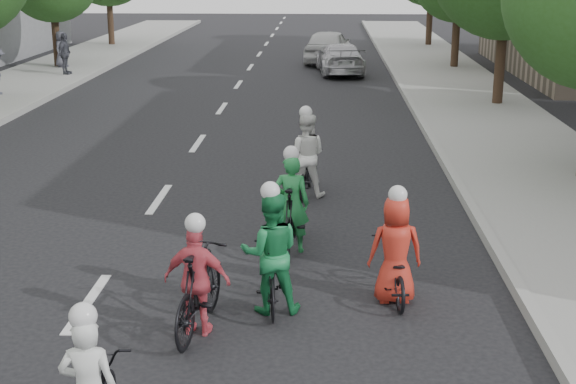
# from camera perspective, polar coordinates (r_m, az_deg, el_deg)

# --- Properties ---
(ground) EXTENTS (120.00, 120.00, 0.00)m
(ground) POSITION_cam_1_polar(r_m,az_deg,el_deg) (11.59, -14.06, -7.67)
(ground) COLOR black
(ground) RESTS_ON ground
(sidewalk_right) EXTENTS (4.00, 80.00, 0.15)m
(sidewalk_right) POSITION_cam_1_polar(r_m,az_deg,el_deg) (21.17, 15.52, 3.33)
(sidewalk_right) COLOR gray
(sidewalk_right) RESTS_ON ground
(curb_right) EXTENTS (0.18, 80.00, 0.18)m
(curb_right) POSITION_cam_1_polar(r_m,az_deg,el_deg) (20.82, 10.28, 3.50)
(curb_right) COLOR #999993
(curb_right) RESTS_ON ground
(cyclist_0) EXTENTS (0.88, 1.70, 1.83)m
(cyclist_0) POSITION_cam_1_polar(r_m,az_deg,el_deg) (16.07, 1.25, 2.05)
(cyclist_0) COLOR black
(cyclist_0) RESTS_ON ground
(cyclist_2) EXTENTS (0.66, 1.90, 1.76)m
(cyclist_2) POSITION_cam_1_polar(r_m,az_deg,el_deg) (13.04, 0.24, -1.46)
(cyclist_2) COLOR black
(cyclist_2) RESTS_ON ground
(cyclist_3) EXTENTS (0.90, 1.94, 1.62)m
(cyclist_3) POSITION_cam_1_polar(r_m,az_deg,el_deg) (10.28, -6.40, -6.67)
(cyclist_3) COLOR black
(cyclist_3) RESTS_ON ground
(cyclist_4) EXTENTS (0.78, 1.59, 1.68)m
(cyclist_4) POSITION_cam_1_polar(r_m,az_deg,el_deg) (11.25, 7.60, -4.85)
(cyclist_4) COLOR black
(cyclist_4) RESTS_ON ground
(cyclist_5) EXTENTS (0.87, 1.58, 1.82)m
(cyclist_5) POSITION_cam_1_polar(r_m,az_deg,el_deg) (10.81, -1.23, -4.98)
(cyclist_5) COLOR black
(cyclist_5) RESTS_ON ground
(follow_car_lead) EXTENTS (2.16, 4.47, 1.25)m
(follow_car_lead) POSITION_cam_1_polar(r_m,az_deg,el_deg) (33.48, 3.72, 9.45)
(follow_car_lead) COLOR #AFAEB3
(follow_car_lead) RESTS_ON ground
(follow_car_trail) EXTENTS (2.42, 4.68, 1.52)m
(follow_car_trail) POSITION_cam_1_polar(r_m,az_deg,el_deg) (37.02, 2.89, 10.33)
(follow_car_trail) COLOR silver
(follow_car_trail) RESTS_ON ground
(spectator_1) EXTENTS (0.49, 0.99, 1.63)m
(spectator_1) POSITION_cam_1_polar(r_m,az_deg,el_deg) (33.41, -15.59, 9.46)
(spectator_1) COLOR #474852
(spectator_1) RESTS_ON sidewalk_left
(spectator_2) EXTENTS (0.66, 0.84, 1.51)m
(spectator_2) POSITION_cam_1_polar(r_m,az_deg,el_deg) (35.76, -15.82, 9.76)
(spectator_2) COLOR #4F4E5C
(spectator_2) RESTS_ON sidewalk_left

